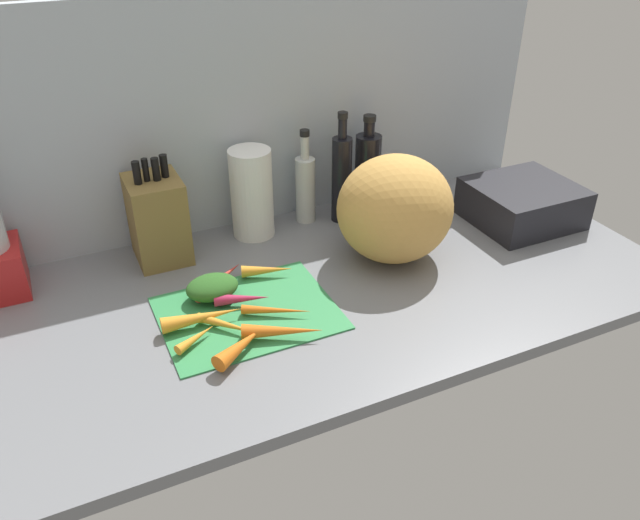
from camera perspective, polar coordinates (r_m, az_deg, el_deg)
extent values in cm
cube|color=slate|center=(148.35, -0.72, -2.80)|extent=(170.00, 80.00, 3.00)
cube|color=#ADB7C1|center=(166.85, -6.41, 13.10)|extent=(170.00, 3.00, 60.00)
cube|color=#338C4C|center=(139.05, -6.54, -4.72)|extent=(37.59, 29.58, 0.80)
cone|color=red|center=(147.22, -9.14, -1.79)|extent=(14.90, 11.73, 2.95)
cone|color=orange|center=(135.34, -10.63, -5.12)|extent=(17.31, 4.64, 3.52)
cone|color=orange|center=(126.61, -7.14, -7.68)|extent=(13.58, 10.15, 3.60)
cone|color=orange|center=(133.21, -8.17, -5.92)|extent=(11.99, 12.76, 2.09)
cone|color=orange|center=(149.45, -4.83, -0.92)|extent=(12.31, 6.48, 2.91)
cone|color=#B2264C|center=(140.15, -7.07, -3.50)|extent=(12.43, 6.69, 2.93)
cone|color=orange|center=(131.10, -11.17, -6.93)|extent=(9.90, 6.75, 2.17)
cone|color=orange|center=(129.73, -3.41, -6.44)|extent=(16.63, 9.56, 3.27)
cone|color=orange|center=(136.52, -3.99, -4.58)|extent=(14.32, 8.87, 2.12)
ellipsoid|color=#2D6023|center=(143.00, -9.74, -2.45)|extent=(11.84, 9.11, 5.01)
ellipsoid|color=gold|center=(153.56, 6.80, 4.62)|extent=(28.55, 27.16, 26.47)
cube|color=olive|center=(158.24, -14.48, 3.57)|extent=(12.61, 14.76, 21.20)
cylinder|color=black|center=(151.24, -16.28, 7.59)|extent=(1.85, 1.85, 5.50)
cylinder|color=black|center=(152.32, -15.53, 7.88)|extent=(1.52, 1.52, 5.50)
cylinder|color=black|center=(152.05, -14.66, 7.96)|extent=(1.81, 1.81, 5.50)
cylinder|color=black|center=(153.42, -13.95, 8.28)|extent=(1.83, 1.83, 5.50)
cylinder|color=white|center=(164.54, -6.21, 6.02)|extent=(11.00, 11.00, 23.69)
cylinder|color=silver|center=(171.94, -1.33, 6.34)|extent=(5.40, 5.40, 18.09)
cylinder|color=silver|center=(167.11, -1.39, 10.15)|extent=(2.25, 2.25, 6.43)
cylinder|color=black|center=(165.69, -1.40, 11.44)|extent=(2.59, 2.59, 1.60)
cylinder|color=black|center=(171.18, 1.96, 7.24)|extent=(5.38, 5.38, 23.66)
cylinder|color=black|center=(165.75, 2.06, 11.83)|extent=(2.33, 2.33, 5.43)
cylinder|color=black|center=(164.61, 2.08, 12.98)|extent=(2.68, 2.68, 1.60)
cylinder|color=black|center=(176.52, 4.31, 7.72)|extent=(7.15, 7.15, 22.44)
cylinder|color=black|center=(171.63, 4.49, 11.78)|extent=(2.96, 2.96, 4.10)
cylinder|color=black|center=(170.70, 4.53, 12.68)|extent=(3.41, 3.41, 1.60)
cube|color=black|center=(181.88, 17.86, 4.93)|extent=(27.31, 24.82, 10.69)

